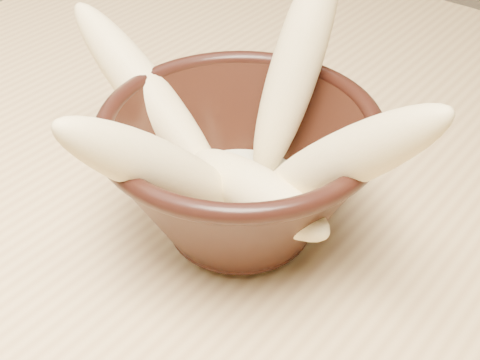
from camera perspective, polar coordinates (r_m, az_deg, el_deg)
name	(u,v)px	position (r m, az deg, el deg)	size (l,w,h in m)	color
table	(397,280)	(0.60, 13.23, -8.28)	(1.20, 0.80, 0.75)	#DFB97A
bowl	(240,170)	(0.47, 0.00, 0.87)	(0.20, 0.20, 0.11)	black
milk_puddle	(240,198)	(0.49, 0.00, -1.58)	(0.11, 0.11, 0.02)	beige
banana_upright	(296,64)	(0.49, 4.82, 9.81)	(0.04, 0.04, 0.18)	#E5CD87
banana_left	(146,93)	(0.51, -8.01, 7.36)	(0.04, 0.04, 0.18)	#E5CD87
banana_right	(341,161)	(0.42, 8.64, 1.61)	(0.04, 0.04, 0.18)	#E5CD87
banana_across	(256,192)	(0.45, 1.38, -1.05)	(0.04, 0.04, 0.13)	#E5CD87
banana_front	(157,167)	(0.42, -7.10, 1.07)	(0.04, 0.04, 0.16)	#E5CD87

